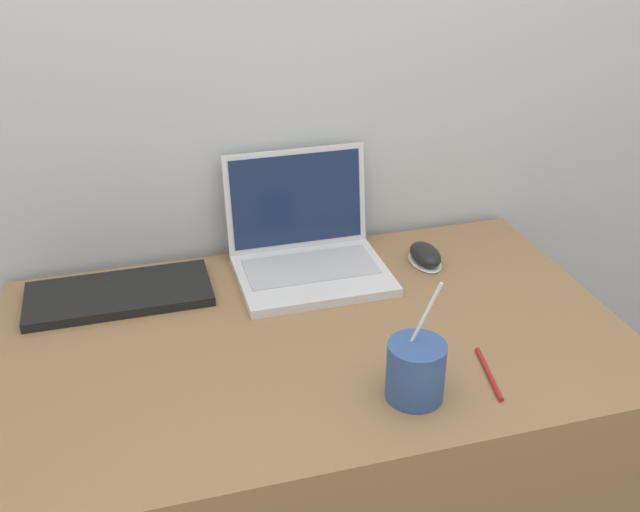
% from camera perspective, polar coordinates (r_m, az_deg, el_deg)
% --- Properties ---
extents(wall_back, '(7.00, 0.04, 2.50)m').
position_cam_1_polar(wall_back, '(1.65, -4.39, 16.33)').
color(wall_back, silver).
rests_on(wall_back, ground_plane).
extents(desk, '(1.20, 0.74, 0.77)m').
position_cam_1_polar(desk, '(1.71, -0.33, -16.55)').
color(desk, '#936D47').
rests_on(desk, ground_plane).
extents(laptop, '(0.32, 0.29, 0.25)m').
position_cam_1_polar(laptop, '(1.66, -1.01, 0.64)').
color(laptop, silver).
rests_on(laptop, desk).
extents(drink_cup, '(0.10, 0.10, 0.22)m').
position_cam_1_polar(drink_cup, '(1.28, 7.31, -8.59)').
color(drink_cup, '#33518C').
rests_on(drink_cup, desk).
extents(computer_mouse, '(0.07, 0.11, 0.04)m').
position_cam_1_polar(computer_mouse, '(1.71, 8.02, 0.05)').
color(computer_mouse, white).
rests_on(computer_mouse, desk).
extents(external_keyboard, '(0.38, 0.17, 0.02)m').
position_cam_1_polar(external_keyboard, '(1.62, -15.06, -2.82)').
color(external_keyboard, black).
rests_on(external_keyboard, desk).
extents(pen, '(0.04, 0.15, 0.01)m').
position_cam_1_polar(pen, '(1.38, 12.74, -8.72)').
color(pen, '#A51E1E').
rests_on(pen, desk).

